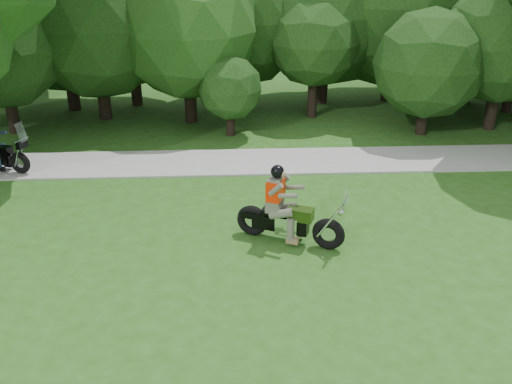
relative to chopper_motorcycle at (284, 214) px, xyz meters
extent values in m
plane|color=#284D16|center=(0.74, -2.94, -0.70)|extent=(100.00, 100.00, 0.00)
cube|color=gray|center=(0.74, 5.06, -0.67)|extent=(60.00, 2.20, 0.06)
cylinder|color=black|center=(-5.10, 11.98, 0.15)|extent=(0.45, 0.45, 1.70)
sphere|color=black|center=(-5.10, 11.98, 2.61)|extent=(4.93, 4.93, 4.93)
cylinder|color=black|center=(5.71, 7.62, -0.07)|extent=(0.39, 0.39, 1.27)
sphere|color=black|center=(5.71, 7.62, 1.82)|extent=(3.86, 3.86, 3.86)
cylinder|color=black|center=(-6.07, 10.11, 0.20)|extent=(0.48, 0.48, 1.80)
sphere|color=black|center=(-6.07, 10.11, 2.94)|extent=(5.65, 5.65, 5.65)
cylinder|color=black|center=(-2.68, 9.52, 0.20)|extent=(0.46, 0.46, 1.80)
sphere|color=#244C15|center=(-2.68, 9.52, 2.78)|extent=(5.17, 5.17, 5.17)
cylinder|color=black|center=(-7.59, 11.44, 0.20)|extent=(0.50, 0.50, 1.80)
sphere|color=black|center=(-7.59, 11.44, 3.03)|extent=(5.93, 5.93, 5.93)
cylinder|color=black|center=(2.75, 11.98, 0.20)|extent=(0.51, 0.51, 1.80)
sphere|color=black|center=(2.75, 11.98, 3.09)|extent=(6.14, 6.14, 6.14)
cylinder|color=black|center=(5.68, 12.24, 0.20)|extent=(0.56, 0.56, 1.80)
sphere|color=black|center=(5.68, 12.24, 3.47)|extent=(7.29, 7.29, 7.29)
cylinder|color=black|center=(8.42, 8.06, 0.18)|extent=(0.42, 0.42, 1.75)
sphere|color=black|center=(8.42, 8.06, 2.50)|extent=(4.45, 4.45, 4.45)
cylinder|color=black|center=(-9.05, 8.52, 0.14)|extent=(0.42, 0.42, 1.68)
sphere|color=black|center=(-9.05, 8.52, 2.41)|extent=(4.39, 4.39, 4.39)
cylinder|color=black|center=(10.06, 10.18, -0.11)|extent=(0.37, 0.37, 1.17)
cylinder|color=black|center=(2.04, 9.89, 0.20)|extent=(0.37, 0.37, 1.80)
sphere|color=black|center=(2.04, 9.89, 2.22)|extent=(3.43, 3.43, 3.43)
cylinder|color=black|center=(8.88, 11.69, 0.20)|extent=(0.53, 0.53, 1.80)
sphere|color=black|center=(8.88, 11.69, 3.23)|extent=(6.56, 6.56, 6.56)
cylinder|color=black|center=(-1.18, 7.81, -0.21)|extent=(0.31, 0.31, 0.98)
sphere|color=black|center=(-1.18, 7.81, 1.02)|extent=(2.28, 2.28, 2.28)
cylinder|color=black|center=(-0.66, 11.85, 0.20)|extent=(0.48, 0.48, 1.80)
sphere|color=black|center=(-0.66, 11.85, 2.92)|extent=(5.59, 5.59, 5.59)
torus|color=black|center=(-0.74, 0.33, -0.31)|extent=(0.79, 0.51, 0.77)
torus|color=black|center=(0.97, -0.43, -0.31)|extent=(0.79, 0.51, 0.77)
cube|color=black|center=(-0.09, 0.04, -0.26)|extent=(1.34, 0.79, 0.35)
cube|color=silver|center=(0.08, -0.04, -0.26)|extent=(0.64, 0.56, 0.44)
cube|color=black|center=(0.36, -0.16, 0.07)|extent=(0.66, 0.53, 0.29)
cube|color=black|center=(-0.22, 0.10, 0.03)|extent=(0.67, 0.56, 0.11)
cylinder|color=silver|center=(1.01, -0.45, 0.07)|extent=(0.56, 0.29, 0.91)
cylinder|color=silver|center=(1.26, -0.56, 0.55)|extent=(0.32, 0.66, 0.04)
cube|color=#575B4A|center=(-0.22, 0.10, 0.18)|extent=(0.47, 0.52, 0.26)
cube|color=#575B4A|center=(-0.20, 0.09, 0.58)|extent=(0.45, 0.54, 0.62)
cube|color=#FC2805|center=(-0.20, 0.09, 0.60)|extent=(0.50, 0.59, 0.48)
sphere|color=black|center=(-0.17, 0.08, 1.04)|extent=(0.31, 0.31, 0.31)
torus|color=black|center=(-7.50, 4.39, -0.30)|extent=(0.70, 0.42, 0.67)
cube|color=black|center=(-8.01, 4.58, 0.04)|extent=(0.57, 0.45, 0.25)
cylinder|color=silver|center=(-7.47, 4.38, 0.04)|extent=(0.37, 0.17, 0.87)
cylinder|color=silver|center=(-7.31, 4.32, 0.45)|extent=(0.25, 0.59, 0.03)
camera|label=1|loc=(-1.26, -11.78, 5.96)|focal=40.00mm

